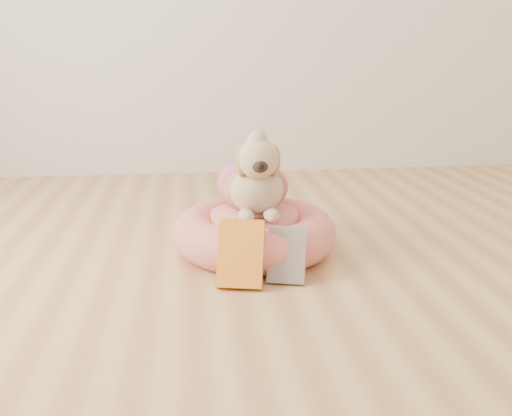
{
  "coord_description": "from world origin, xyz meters",
  "views": [
    {
      "loc": [
        -0.14,
        -1.21,
        0.75
      ],
      "look_at": [
        0.1,
        0.76,
        0.19
      ],
      "focal_mm": 40.0,
      "sensor_mm": 36.0,
      "label": 1
    }
  ],
  "objects": [
    {
      "name": "pet_bed",
      "position": [
        0.1,
        0.81,
        0.08
      ],
      "size": [
        0.61,
        0.61,
        0.16
      ],
      "color": "#DE7757",
      "rests_on": "floor"
    },
    {
      "name": "book_white",
      "position": [
        0.17,
        0.53,
        0.09
      ],
      "size": [
        0.15,
        0.13,
        0.18
      ],
      "primitive_type": "cube",
      "rotation": [
        -0.47,
        0.0,
        -0.26
      ],
      "color": "white",
      "rests_on": "floor"
    },
    {
      "name": "dog",
      "position": [
        0.1,
        0.83,
        0.32
      ],
      "size": [
        0.31,
        0.45,
        0.33
      ],
      "primitive_type": null,
      "rotation": [
        0.0,
        0.0,
        0.0
      ],
      "color": "brown",
      "rests_on": "pet_bed"
    },
    {
      "name": "book_yellow",
      "position": [
        0.02,
        0.51,
        0.1
      ],
      "size": [
        0.17,
        0.16,
        0.21
      ],
      "primitive_type": "cube",
      "rotation": [
        -0.52,
        0.0,
        -0.21
      ],
      "color": "yellow",
      "rests_on": "floor"
    },
    {
      "name": "floor",
      "position": [
        0.0,
        0.0,
        0.0
      ],
      "size": [
        4.5,
        4.5,
        0.0
      ],
      "primitive_type": "plane",
      "color": "#B77C4C",
      "rests_on": "ground"
    }
  ]
}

